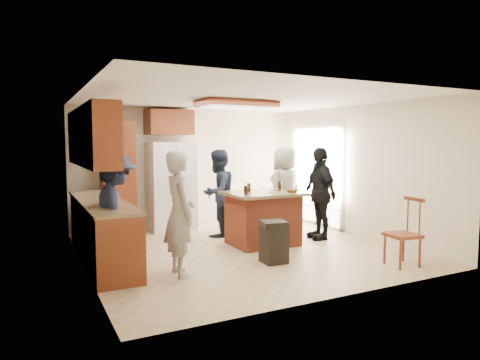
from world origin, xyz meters
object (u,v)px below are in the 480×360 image
person_behind_left (218,193)px  person_counter (115,212)px  person_front_left (179,213)px  spindle_chair (404,235)px  kitchen_island (263,218)px  trash_bin (274,242)px  person_side_right (320,193)px  person_behind_right (285,189)px  refrigerator (171,186)px

person_behind_left → person_counter: bearing=1.3°
person_front_left → spindle_chair: person_front_left is taller
kitchen_island → trash_bin: 1.16m
person_side_right → person_counter: 3.80m
person_counter → person_behind_left: bearing=-60.9°
person_behind_left → spindle_chair: bearing=86.4°
person_behind_right → trash_bin: bearing=35.5°
person_front_left → refrigerator: refrigerator is taller
person_behind_left → spindle_chair: size_ratio=1.67×
refrigerator → kitchen_island: bearing=-62.2°
person_front_left → person_side_right: person_side_right is taller
person_front_left → trash_bin: (1.45, -0.06, -0.53)m
person_behind_right → spindle_chair: bearing=77.7°
person_counter → trash_bin: (2.18, -0.63, -0.51)m
kitchen_island → person_front_left: bearing=-151.7°
kitchen_island → person_side_right: bearing=-3.3°
refrigerator → spindle_chair: refrigerator is taller
trash_bin → person_front_left: bearing=177.6°
person_side_right → refrigerator: size_ratio=0.95×
person_behind_left → trash_bin: bearing=58.5°
person_front_left → person_behind_right: 3.30m
refrigerator → trash_bin: size_ratio=2.86×
person_behind_left → kitchen_island: bearing=82.1°
refrigerator → kitchen_island: size_ratio=1.41×
person_behind_right → person_front_left: bearing=14.4°
person_side_right → trash_bin: size_ratio=2.71×
trash_bin → refrigerator: bearing=101.4°
person_side_right → person_behind_right: bearing=-154.3°
person_behind_left → person_behind_right: (1.36, -0.24, 0.03)m
person_side_right → refrigerator: 3.01m
kitchen_island → refrigerator: bearing=117.8°
refrigerator → trash_bin: 3.16m
person_behind_right → person_counter: (-3.54, -1.17, -0.03)m
person_behind_left → refrigerator: size_ratio=0.92×
person_front_left → person_side_right: size_ratio=0.99×
kitchen_island → trash_bin: kitchen_island is taller
person_behind_left → person_behind_right: 1.38m
person_behind_left → person_front_left: bearing=22.3°
refrigerator → spindle_chair: size_ratio=1.81×
person_front_left → kitchen_island: person_front_left is taller
trash_bin → person_behind_right: bearing=53.0°
person_side_right → spindle_chair: 2.02m
kitchen_island → trash_bin: size_ratio=2.03×
person_front_left → refrigerator: (0.83, 2.98, 0.06)m
person_front_left → person_behind_left: person_front_left is taller
kitchen_island → person_behind_right: bearing=38.2°
person_front_left → person_behind_right: bearing=-57.6°
kitchen_island → spindle_chair: size_ratio=1.29×
person_behind_right → person_counter: bearing=0.8°
person_behind_left → refrigerator: 1.17m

